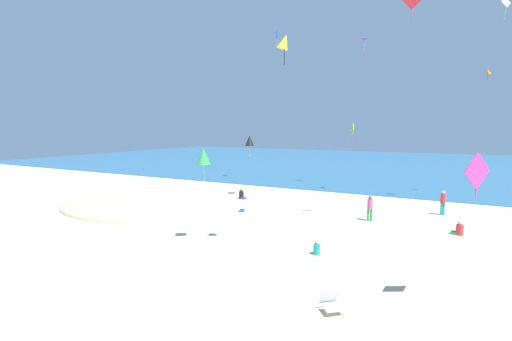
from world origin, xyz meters
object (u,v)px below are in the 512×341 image
at_px(kite_orange, 488,72).
at_px(kite_lime, 353,130).
at_px(person_3, 242,195).
at_px(kite_blue, 277,33).
at_px(person_2, 459,230).
at_px(person_4, 370,206).
at_px(kite_white, 506,3).
at_px(kite_black, 250,141).
at_px(person_0, 443,201).
at_px(beach_chair_far_right, 331,303).
at_px(kite_purple, 365,38).
at_px(kite_green, 204,156).
at_px(person_1, 317,249).
at_px(cooler_box, 242,210).
at_px(kite_magenta, 477,172).
at_px(kite_yellow, 284,42).

distance_m(kite_orange, kite_lime, 11.32).
distance_m(person_3, kite_blue, 17.54).
height_order(person_2, kite_lime, kite_lime).
bearing_deg(person_3, person_4, 5.55).
bearing_deg(kite_white, kite_black, -165.70).
height_order(person_0, person_4, person_0).
relative_size(beach_chair_far_right, kite_purple, 0.61).
distance_m(person_2, kite_lime, 14.51).
bearing_deg(person_4, person_3, 66.89).
bearing_deg(kite_green, person_3, 111.03).
relative_size(person_1, kite_blue, 0.40).
bearing_deg(cooler_box, kite_green, -75.19).
bearing_deg(kite_lime, person_1, -81.70).
height_order(person_1, kite_purple, kite_purple).
xyz_separation_m(person_0, kite_magenta, (0.86, -13.78, 3.48)).
bearing_deg(kite_yellow, kite_magenta, -14.00).
bearing_deg(person_1, beach_chair_far_right, -177.94).
xyz_separation_m(beach_chair_far_right, kite_orange, (5.54, 24.13, 9.94)).
xyz_separation_m(cooler_box, kite_yellow, (5.96, -6.62, 9.18)).
height_order(person_2, kite_magenta, kite_magenta).
bearing_deg(kite_green, cooler_box, 104.81).
relative_size(cooler_box, kite_green, 0.30).
bearing_deg(kite_purple, kite_magenta, -70.14).
height_order(beach_chair_far_right, person_1, person_1).
height_order(kite_white, kite_magenta, kite_white).
distance_m(beach_chair_far_right, kite_orange, 26.68).
bearing_deg(person_3, person_0, 23.97).
relative_size(person_0, kite_lime, 0.81).
xyz_separation_m(person_0, person_1, (-4.96, -11.09, -0.70)).
xyz_separation_m(kite_blue, kite_orange, (18.34, 0.64, -5.00)).
bearing_deg(kite_white, kite_lime, 170.59).
relative_size(kite_orange, kite_lime, 0.49).
height_order(person_1, kite_white, kite_white).
distance_m(person_0, kite_lime, 10.67).
xyz_separation_m(person_2, kite_magenta, (0.02, -9.17, 4.13)).
xyz_separation_m(person_3, kite_blue, (-1.18, 9.14, 14.92)).
relative_size(person_3, kite_purple, 0.58).
height_order(beach_chair_far_right, kite_blue, kite_blue).
height_order(beach_chair_far_right, kite_black, kite_black).
relative_size(cooler_box, person_0, 0.33).
relative_size(kite_blue, kite_black, 0.89).
xyz_separation_m(kite_purple, kite_magenta, (8.03, -22.23, -9.56)).
bearing_deg(kite_white, person_3, -161.86).
distance_m(beach_chair_far_right, person_0, 16.09).
relative_size(person_3, kite_magenta, 0.60).
height_order(person_0, kite_green, kite_green).
bearing_deg(kite_black, kite_purple, 49.63).
xyz_separation_m(kite_orange, kite_lime, (-10.08, -2.28, -4.63)).
distance_m(person_4, kite_lime, 11.48).
bearing_deg(person_3, kite_white, 36.37).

